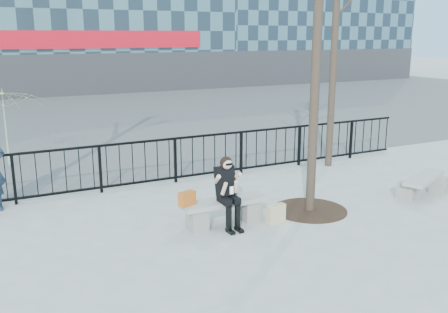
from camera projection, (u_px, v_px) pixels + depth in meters
name	position (u px, v px, depth m)	size (l,w,h in m)	color
ground	(224.00, 224.00, 9.40)	(120.00, 120.00, 0.00)	gray
street_surface	(74.00, 114.00, 22.40)	(60.00, 23.00, 0.01)	#474747
railing	(167.00, 161.00, 11.87)	(14.00, 0.06, 1.10)	black
tree_grate	(310.00, 210.00, 10.14)	(1.50, 1.50, 0.02)	black
bench_main	(224.00, 209.00, 9.32)	(1.65, 0.46, 0.49)	slate
bench_second	(423.00, 184.00, 11.01)	(1.51, 0.42, 0.45)	slate
seated_woman	(228.00, 193.00, 9.10)	(0.50, 0.64, 1.34)	black
handbag	(187.00, 199.00, 8.94)	(0.31, 0.15, 0.26)	#B95316
shopping_bag	(276.00, 214.00, 9.45)	(0.37, 0.14, 0.36)	beige
vendor_umbrella	(7.00, 128.00, 13.24)	(2.30, 2.35, 2.11)	yellow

